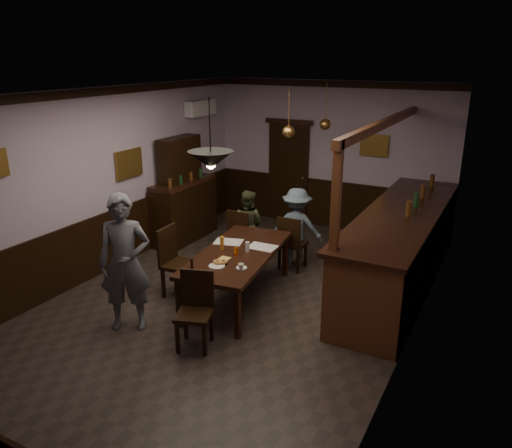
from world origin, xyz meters
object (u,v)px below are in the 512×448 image
Objects in this scene: person_seated_left at (247,224)px; sideboard at (183,200)px; dining_table at (237,256)px; pendant_brass_far at (325,124)px; bar_counter at (402,245)px; chair_far_right at (291,241)px; pendant_brass_mid at (288,132)px; chair_far_left at (241,234)px; chair_near at (196,306)px; pendant_iron at (211,160)px; coffee_cup at (241,266)px; chair_side at (175,258)px; person_standing at (125,263)px; person_seated_right at (297,227)px; soda_can at (236,251)px.

person_seated_left is 0.62× the size of sideboard.
pendant_brass_far is at bearing 83.41° from dining_table.
chair_far_right is at bearing -167.75° from bar_counter.
chair_far_left is at bearing -158.60° from pendant_brass_mid.
chair_far_right is at bearing 78.71° from dining_table.
chair_near is 1.14× the size of pendant_iron.
chair_far_left is 2.01m from coffee_cup.
coffee_cup is at bearing -102.68° from chair_side.
person_seated_left is (0.22, 2.86, -0.30)m from person_standing.
person_standing is at bearing -106.41° from pendant_brass_far.
pendant_brass_mid is (-0.14, -0.11, 1.62)m from person_seated_right.
person_seated_left reaches higher than coffee_cup.
sideboard is at bearing 109.25° from chair_near.
person_seated_left reaches higher than chair_side.
person_standing is at bearing -149.05° from pendant_iron.
pendant_iron is 1.05× the size of pendant_brass_far.
chair_near is 0.78× the size of person_seated_left.
bar_counter is at bearing 52.86° from pendant_iron.
chair_near reaches higher than chair_far_right.
person_standing is 4.21m from bar_counter.
soda_can is 2.66m from bar_counter.
pendant_brass_far reaches higher than bar_counter.
pendant_brass_mid is at bearing 72.38° from chair_near.
pendant_iron and pendant_brass_far have the same top height.
soda_can is (0.93, 1.26, -0.11)m from person_standing.
pendant_iron reaches higher than chair_near.
person_seated_right is 1.76m from bar_counter.
pendant_brass_far is at bearing -130.09° from person_seated_left.
sideboard is (-2.45, 0.11, 0.13)m from person_seated_right.
chair_near is 0.71× the size of person_seated_right.
chair_far_right is 2.01m from chair_side.
person_standing is 2.27× the size of pendant_brass_mid.
dining_table is at bearing -139.61° from bar_counter.
bar_counter is (1.73, 0.38, 0.13)m from chair_far_right.
pendant_iron is 2.28m from pendant_brass_mid.
person_seated_left reaches higher than soda_can.
sideboard is at bearing 81.95° from person_standing.
coffee_cup is 0.10× the size of pendant_brass_mid.
pendant_brass_far is (-0.06, 3.12, 1.50)m from coffee_cup.
pendant_brass_mid is at bearing 89.69° from coffee_cup.
bar_counter reaches higher than dining_table.
sideboard reaches higher than coffee_cup.
chair_near is (0.16, -1.31, -0.15)m from dining_table.
soda_can is at bearing -136.82° from bar_counter.
sideboard is (-1.31, 2.03, 0.22)m from chair_side.
bar_counter is 2.52m from pendant_brass_mid.
chair_side is at bearing 81.03° from chair_far_left.
person_seated_right is at bearing -176.78° from bar_counter.
dining_table is 2.71× the size of pendant_iron.
coffee_cup is 0.67× the size of soda_can.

